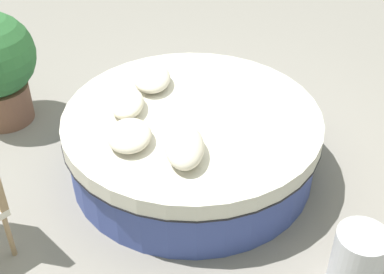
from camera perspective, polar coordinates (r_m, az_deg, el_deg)
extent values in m
plane|color=gray|center=(4.86, 0.00, -3.36)|extent=(16.00, 16.00, 0.00)
cylinder|color=#38478C|center=(4.72, 0.00, -1.31)|extent=(2.15, 2.15, 0.44)
cylinder|color=black|center=(4.58, 0.00, 0.87)|extent=(2.22, 2.22, 0.02)
cylinder|color=beige|center=(4.54, 0.00, 1.64)|extent=(2.21, 2.21, 0.15)
ellipsoid|color=beige|center=(4.86, -4.33, 6.31)|extent=(0.47, 0.34, 0.15)
ellipsoid|color=beige|center=(4.54, -7.02, 3.67)|extent=(0.45, 0.29, 0.15)
ellipsoid|color=beige|center=(4.16, -6.75, 0.17)|extent=(0.43, 0.35, 0.15)
ellipsoid|color=beige|center=(4.00, -0.82, -1.01)|extent=(0.53, 0.30, 0.18)
cylinder|color=#997A56|center=(4.20, -19.05, -9.94)|extent=(0.04, 0.04, 0.42)
cylinder|color=brown|center=(5.71, -19.59, 3.48)|extent=(0.55, 0.55, 0.38)
cylinder|color=#B7B7BC|center=(3.93, 17.34, -12.58)|extent=(0.37, 0.37, 0.51)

